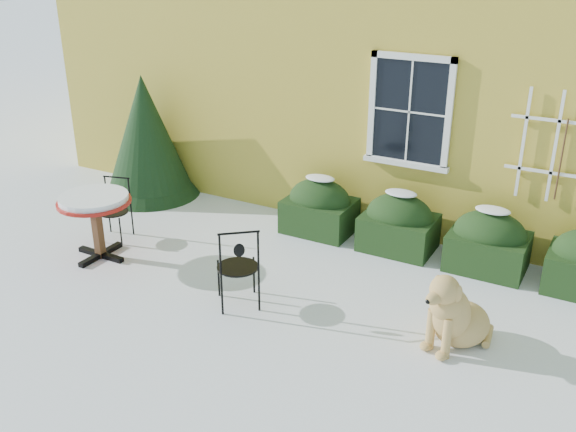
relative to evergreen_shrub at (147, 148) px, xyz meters
The scene contains 7 objects.
ground 4.55m from the evergreen_shrub, 34.34° to the right, with size 80.00×80.00×0.00m, color white.
hedge_row 5.36m from the evergreen_shrub, ahead, with size 4.95×0.80×0.91m.
evergreen_shrub is the anchor object (origin of this frame).
bistro_table 2.53m from the evergreen_shrub, 66.22° to the right, with size 1.03×1.03×0.95m.
patio_chair_near 4.30m from the evergreen_shrub, 35.05° to the right, with size 0.68×0.68×1.09m.
patio_chair_far 1.90m from the evergreen_shrub, 65.80° to the right, with size 0.51×0.51×0.94m.
dog 6.43m from the evergreen_shrub, 18.48° to the right, with size 0.84×1.05×0.98m.
Camera 1 is at (3.75, -5.75, 4.23)m, focal length 40.00 mm.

